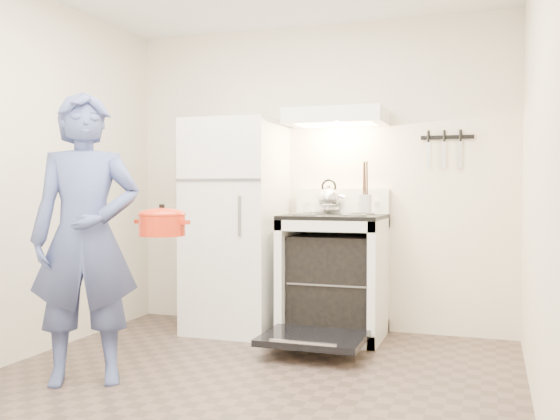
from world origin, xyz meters
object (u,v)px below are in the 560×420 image
(stove_body, at_px, (334,278))
(dutch_oven, at_px, (162,225))
(refrigerator, at_px, (236,226))
(person, at_px, (86,238))
(tea_kettle, at_px, (329,197))

(stove_body, height_order, dutch_oven, dutch_oven)
(refrigerator, distance_m, person, 1.58)
(refrigerator, bearing_deg, dutch_oven, -86.65)
(person, xyz_separation_m, dutch_oven, (0.39, 0.21, 0.07))
(refrigerator, xyz_separation_m, dutch_oven, (0.08, -1.34, 0.08))
(stove_body, relative_size, dutch_oven, 2.63)
(refrigerator, xyz_separation_m, tea_kettle, (0.72, 0.22, 0.24))
(stove_body, bearing_deg, person, -125.44)
(person, bearing_deg, dutch_oven, -0.44)
(refrigerator, distance_m, tea_kettle, 0.79)
(stove_body, bearing_deg, tea_kettle, 115.17)
(tea_kettle, height_order, person, person)
(stove_body, relative_size, tea_kettle, 3.34)
(refrigerator, relative_size, dutch_oven, 4.85)
(stove_body, height_order, person, person)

